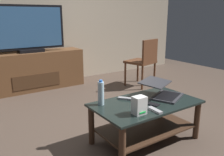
{
  "coord_description": "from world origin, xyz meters",
  "views": [
    {
      "loc": [
        -1.41,
        -1.96,
        1.26
      ],
      "look_at": [
        0.05,
        0.19,
        0.57
      ],
      "focal_mm": 38.23,
      "sensor_mm": 36.0,
      "label": 1
    }
  ],
  "objects": [
    {
      "name": "ground_plane",
      "position": [
        0.0,
        0.0,
        0.0
      ],
      "size": [
        7.68,
        7.68,
        0.0
      ],
      "primitive_type": "plane",
      "color": "#4C3D33"
    },
    {
      "name": "television",
      "position": [
        -0.3,
        2.09,
        1.02
      ],
      "size": [
        1.16,
        0.2,
        0.77
      ],
      "color": "black",
      "rests_on": "media_cabinet"
    },
    {
      "name": "soundbar_remote",
      "position": [
        -0.0,
        -0.13,
        0.43
      ],
      "size": [
        0.13,
        0.15,
        0.02
      ],
      "primitive_type": "cube",
      "rotation": [
        0.0,
        0.0,
        0.67
      ],
      "color": "#99999E",
      "rests_on": "coffee_table"
    },
    {
      "name": "back_wall",
      "position": [
        0.0,
        2.43,
        1.4
      ],
      "size": [
        6.4,
        0.12,
        2.8
      ],
      "primitive_type": "cube",
      "color": "#B2A38C",
      "rests_on": "ground"
    },
    {
      "name": "coffee_table",
      "position": [
        0.12,
        -0.31,
        0.29
      ],
      "size": [
        1.06,
        0.61,
        0.42
      ],
      "color": "black",
      "rests_on": "ground"
    },
    {
      "name": "cell_phone",
      "position": [
        0.12,
        -0.39,
        0.43
      ],
      "size": [
        0.11,
        0.16,
        0.01
      ],
      "primitive_type": "cube",
      "rotation": [
        0.0,
        0.0,
        0.33
      ],
      "color": "black",
      "rests_on": "coffee_table"
    },
    {
      "name": "laptop",
      "position": [
        0.38,
        -0.27,
        0.49
      ],
      "size": [
        0.48,
        0.5,
        0.16
      ],
      "color": "#333338",
      "rests_on": "coffee_table"
    },
    {
      "name": "router_box",
      "position": [
        -0.13,
        -0.49,
        0.5
      ],
      "size": [
        0.11,
        0.09,
        0.16
      ],
      "color": "white",
      "rests_on": "coffee_table"
    },
    {
      "name": "water_bottle_near",
      "position": [
        -0.29,
        -0.11,
        0.54
      ],
      "size": [
        0.06,
        0.06,
        0.25
      ],
      "color": "silver",
      "rests_on": "coffee_table"
    },
    {
      "name": "media_cabinet",
      "position": [
        -0.3,
        2.11,
        0.33
      ],
      "size": [
        1.73,
        0.43,
        0.65
      ],
      "color": "brown",
      "rests_on": "ground"
    },
    {
      "name": "tv_remote",
      "position": [
        0.03,
        -0.52,
        0.43
      ],
      "size": [
        0.05,
        0.16,
        0.02
      ],
      "primitive_type": "cube",
      "rotation": [
        0.0,
        0.0,
        -0.06
      ],
      "color": "#99999E",
      "rests_on": "coffee_table"
    },
    {
      "name": "dining_chair",
      "position": [
        1.4,
        1.18,
        0.49
      ],
      "size": [
        0.53,
        0.53,
        0.85
      ],
      "color": "#59331E",
      "rests_on": "ground"
    }
  ]
}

